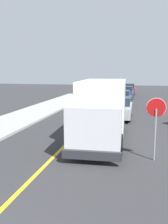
% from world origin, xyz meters
% --- Properties ---
extents(centre_line_yellow, '(0.16, 56.00, 0.01)m').
position_xyz_m(centre_line_yellow, '(0.00, 10.00, 0.00)').
color(centre_line_yellow, gold).
rests_on(centre_line_yellow, ground).
extents(box_truck, '(2.72, 7.28, 3.20)m').
position_xyz_m(box_truck, '(1.63, 10.20, 1.77)').
color(box_truck, silver).
rests_on(box_truck, ground).
extents(parked_car_near, '(1.81, 4.41, 1.67)m').
position_xyz_m(parked_car_near, '(2.13, 16.47, 0.79)').
color(parked_car_near, '#B7B7BC').
rests_on(parked_car_near, ground).
extents(parked_car_mid, '(1.92, 4.45, 1.67)m').
position_xyz_m(parked_car_mid, '(1.80, 22.99, 0.79)').
color(parked_car_mid, '#4C564C').
rests_on(parked_car_mid, ground).
extents(parked_car_far, '(1.91, 4.44, 1.67)m').
position_xyz_m(parked_car_far, '(1.90, 30.12, 0.79)').
color(parked_car_far, '#2D4793').
rests_on(parked_car_far, ground).
extents(parked_car_furthest, '(1.81, 4.40, 1.67)m').
position_xyz_m(parked_car_furthest, '(2.00, 36.50, 0.79)').
color(parked_car_furthest, maroon).
rests_on(parked_car_furthest, ground).
extents(stop_sign, '(0.80, 0.10, 2.65)m').
position_xyz_m(stop_sign, '(4.28, 7.53, 1.86)').
color(stop_sign, gray).
rests_on(stop_sign, ground).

